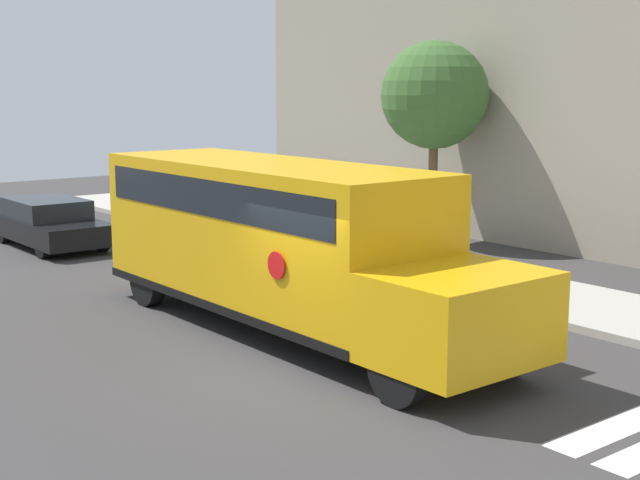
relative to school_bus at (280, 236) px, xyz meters
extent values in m
plane|color=#3A3838|center=(2.10, -1.06, -1.71)|extent=(60.00, 60.00, 0.00)
cube|color=#B2ADA3|center=(2.10, 5.44, -1.64)|extent=(44.00, 3.00, 0.15)
cube|color=white|center=(6.61, 0.94, -1.71)|extent=(0.50, 3.20, 0.01)
cube|color=#EAA80F|center=(-0.44, 0.00, 0.01)|extent=(7.65, 2.50, 2.55)
cube|color=#EAA80F|center=(4.34, 0.00, -0.61)|extent=(1.92, 2.50, 1.31)
cube|color=black|center=(-0.44, 0.00, -1.18)|extent=(7.65, 2.54, 0.16)
cube|color=black|center=(-0.44, 0.00, 0.74)|extent=(7.04, 2.53, 0.64)
cylinder|color=red|center=(1.66, -1.29, -0.12)|extent=(0.44, 0.02, 0.44)
cylinder|color=black|center=(4.25, 1.08, -1.21)|extent=(1.00, 0.30, 1.00)
cylinder|color=black|center=(4.25, -1.08, -1.21)|extent=(1.00, 0.30, 1.00)
cylinder|color=black|center=(-3.07, 1.08, -1.21)|extent=(1.00, 0.30, 1.00)
cylinder|color=black|center=(-3.07, -1.08, -1.21)|extent=(1.00, 0.30, 1.00)
cube|color=black|center=(-10.62, -0.05, -1.21)|extent=(4.41, 1.86, 0.58)
cube|color=#1E2328|center=(-10.89, -0.05, -0.66)|extent=(2.47, 1.71, 0.51)
cylinder|color=black|center=(-9.17, 0.76, -1.39)|extent=(0.64, 0.22, 0.64)
cylinder|color=black|center=(-9.17, -0.86, -1.39)|extent=(0.64, 0.22, 0.64)
cylinder|color=black|center=(-12.08, 0.76, -1.39)|extent=(0.64, 0.22, 0.64)
cylinder|color=black|center=(-12.08, -0.86, -1.39)|extent=(0.64, 0.22, 0.64)
cylinder|color=brown|center=(-4.56, 8.54, -0.10)|extent=(0.26, 0.26, 3.23)
sphere|color=#3D662D|center=(-4.56, 8.54, 2.40)|extent=(2.96, 2.96, 2.96)
camera|label=1|loc=(12.76, -9.25, 2.66)|focal=50.00mm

